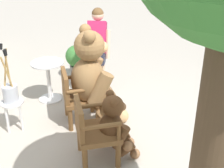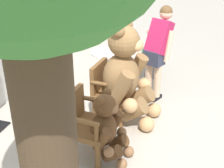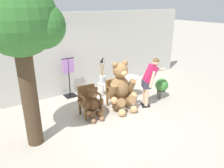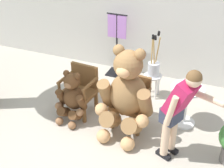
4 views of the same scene
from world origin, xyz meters
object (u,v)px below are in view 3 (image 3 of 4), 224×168
at_px(wooden_chair_right, 116,92).
at_px(patio_tree, 23,25).
at_px(teddy_bear_small, 94,104).
at_px(potted_plant, 162,87).
at_px(clothing_display_stand, 69,77).
at_px(wooden_chair_left, 89,100).
at_px(brush_bucket, 102,78).
at_px(person_visitor, 150,78).
at_px(teddy_bear_large, 121,87).
at_px(white_stool, 103,86).
at_px(round_side_table, 131,84).

distance_m(wooden_chair_right, patio_tree, 3.47).
distance_m(teddy_bear_small, potted_plant, 2.63).
xyz_separation_m(teddy_bear_small, clothing_display_stand, (0.10, 1.83, 0.26)).
bearing_deg(wooden_chair_left, clothing_display_stand, 86.66).
distance_m(brush_bucket, patio_tree, 3.71).
bearing_deg(wooden_chair_left, person_visitor, -17.10).
height_order(wooden_chair_right, teddy_bear_small, teddy_bear_small).
height_order(brush_bucket, patio_tree, patio_tree).
relative_size(teddy_bear_large, white_stool, 3.29).
height_order(teddy_bear_large, round_side_table, teddy_bear_large).
xyz_separation_m(teddy_bear_large, person_visitor, (0.87, -0.30, 0.18)).
bearing_deg(teddy_bear_large, brush_bucket, 84.95).
height_order(patio_tree, clothing_display_stand, patio_tree).
distance_m(wooden_chair_right, brush_bucket, 0.98).
relative_size(teddy_bear_large, brush_bucket, 1.70).
bearing_deg(brush_bucket, person_visitor, -63.48).
bearing_deg(brush_bucket, wooden_chair_left, -137.94).
xyz_separation_m(white_stool, patio_tree, (-2.70, -1.50, 2.34)).
bearing_deg(brush_bucket, teddy_bear_large, -95.05).
height_order(round_side_table, potted_plant, round_side_table).
bearing_deg(potted_plant, white_stool, 140.23).
xyz_separation_m(teddy_bear_large, white_stool, (0.11, 1.22, -0.39)).
relative_size(teddy_bear_small, person_visitor, 0.60).
height_order(person_visitor, patio_tree, patio_tree).
bearing_deg(round_side_table, white_stool, 139.73).
distance_m(wooden_chair_right, teddy_bear_large, 0.38).
distance_m(wooden_chair_left, brush_bucket, 1.44).
distance_m(teddy_bear_large, round_side_table, 1.08).
bearing_deg(teddy_bear_large, round_side_table, 34.57).
distance_m(person_visitor, round_side_table, 1.00).
bearing_deg(teddy_bear_small, brush_bucket, 49.40).
height_order(teddy_bear_large, person_visitor, person_visitor).
height_order(person_visitor, white_stool, person_visitor).
bearing_deg(person_visitor, white_stool, 116.51).
height_order(teddy_bear_small, potted_plant, teddy_bear_small).
height_order(white_stool, brush_bucket, brush_bucket).
xyz_separation_m(teddy_bear_large, brush_bucket, (0.11, 1.22, -0.11)).
distance_m(round_side_table, potted_plant, 1.05).
xyz_separation_m(wooden_chair_left, potted_plant, (2.62, -0.34, -0.07)).
relative_size(round_side_table, potted_plant, 1.06).
distance_m(wooden_chair_right, person_visitor, 1.12).
bearing_deg(clothing_display_stand, potted_plant, -36.62).
bearing_deg(teddy_bear_small, person_visitor, -8.34).
height_order(wooden_chair_right, patio_tree, patio_tree).
relative_size(person_visitor, potted_plant, 2.27).
bearing_deg(wooden_chair_left, round_side_table, 10.22).
distance_m(teddy_bear_small, brush_bucket, 1.66).
bearing_deg(clothing_display_stand, teddy_bear_small, -93.09).
xyz_separation_m(person_visitor, white_stool, (-0.76, 1.52, -0.56)).
distance_m(teddy_bear_small, white_stool, 1.65).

